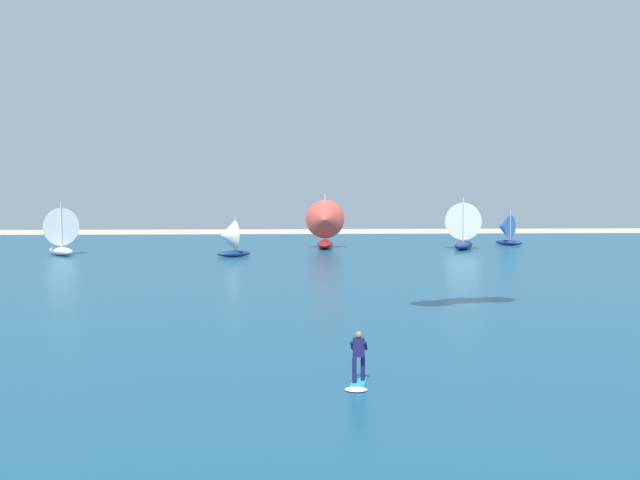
% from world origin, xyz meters
% --- Properties ---
extents(ocean, '(160.00, 90.00, 0.10)m').
position_xyz_m(ocean, '(0.00, 51.46, 0.05)').
color(ocean, navy).
rests_on(ocean, ground).
extents(kitesurfer, '(0.91, 2.02, 1.67)m').
position_xyz_m(kitesurfer, '(1.58, 17.99, 0.70)').
color(kitesurfer, '#26B2CC').
rests_on(kitesurfer, ocean).
extents(sailboat_trailing, '(4.17, 4.35, 4.85)m').
position_xyz_m(sailboat_trailing, '(-21.12, 66.08, 2.32)').
color(sailboat_trailing, silver).
rests_on(sailboat_trailing, ocean).
extents(sailboat_center_horizon, '(4.01, 4.72, 5.49)m').
position_xyz_m(sailboat_center_horizon, '(3.56, 71.72, 2.61)').
color(sailboat_center_horizon, maroon).
rests_on(sailboat_center_horizon, ocean).
extents(sailboat_mid_left, '(3.22, 2.86, 3.61)m').
position_xyz_m(sailboat_mid_left, '(-5.41, 63.15, 1.76)').
color(sailboat_mid_left, navy).
rests_on(sailboat_mid_left, ocean).
extents(sailboat_near_shore, '(4.15, 4.65, 5.21)m').
position_xyz_m(sailboat_near_shore, '(17.52, 70.99, 2.49)').
color(sailboat_near_shore, navy).
rests_on(sailboat_near_shore, ocean).
extents(sailboat_heeled_over, '(3.23, 3.17, 3.63)m').
position_xyz_m(sailboat_heeled_over, '(23.06, 76.01, 1.76)').
color(sailboat_heeled_over, navy).
rests_on(sailboat_heeled_over, ocean).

